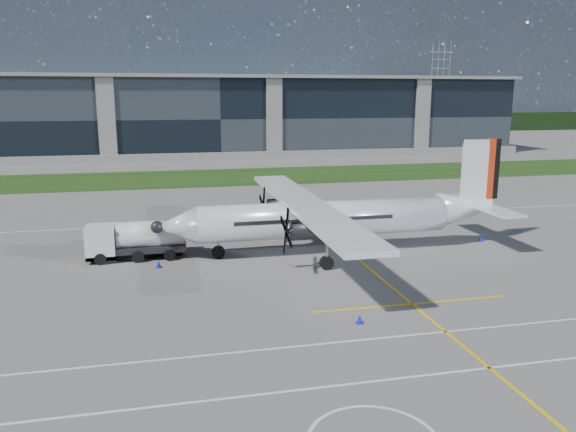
{
  "coord_description": "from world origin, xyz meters",
  "views": [
    {
      "loc": [
        -10.77,
        -34.42,
        11.88
      ],
      "look_at": [
        -1.52,
        6.76,
        2.76
      ],
      "focal_mm": 35.0,
      "sensor_mm": 36.0,
      "label": 1
    }
  ],
  "objects_px": {
    "fuel_tanker_truck": "(129,241)",
    "safety_cone_nose_port": "(159,264)",
    "turboprop_aircraft": "(337,198)",
    "ground_crew_person": "(184,243)",
    "safety_cone_nose_stbd": "(168,251)",
    "safety_cone_stbdwing": "(272,213)",
    "safety_cone_portwing": "(360,319)",
    "safety_cone_fwd": "(137,259)",
    "safety_cone_tail": "(481,238)",
    "baggage_tug": "(167,242)",
    "pylon_east": "(440,86)"
  },
  "relations": [
    {
      "from": "fuel_tanker_truck",
      "to": "safety_cone_nose_port",
      "type": "relative_size",
      "value": 14.91
    },
    {
      "from": "turboprop_aircraft",
      "to": "ground_crew_person",
      "type": "bearing_deg",
      "value": 172.12
    },
    {
      "from": "safety_cone_nose_stbd",
      "to": "safety_cone_stbdwing",
      "type": "bearing_deg",
      "value": 48.7
    },
    {
      "from": "fuel_tanker_truck",
      "to": "safety_cone_stbdwing",
      "type": "bearing_deg",
      "value": 43.65
    },
    {
      "from": "safety_cone_portwing",
      "to": "safety_cone_fwd",
      "type": "distance_m",
      "value": 18.53
    },
    {
      "from": "fuel_tanker_truck",
      "to": "safety_cone_tail",
      "type": "height_order",
      "value": "fuel_tanker_truck"
    },
    {
      "from": "safety_cone_nose_stbd",
      "to": "safety_cone_fwd",
      "type": "bearing_deg",
      "value": -142.34
    },
    {
      "from": "turboprop_aircraft",
      "to": "baggage_tug",
      "type": "height_order",
      "value": "turboprop_aircraft"
    },
    {
      "from": "ground_crew_person",
      "to": "safety_cone_tail",
      "type": "bearing_deg",
      "value": -102.96
    },
    {
      "from": "fuel_tanker_truck",
      "to": "ground_crew_person",
      "type": "height_order",
      "value": "fuel_tanker_truck"
    },
    {
      "from": "pylon_east",
      "to": "safety_cone_portwing",
      "type": "xyz_separation_m",
      "value": [
        -85.92,
        -157.99,
        -14.75
      ]
    },
    {
      "from": "fuel_tanker_truck",
      "to": "safety_cone_portwing",
      "type": "relative_size",
      "value": 14.91
    },
    {
      "from": "pylon_east",
      "to": "ground_crew_person",
      "type": "relative_size",
      "value": 16.61
    },
    {
      "from": "safety_cone_fwd",
      "to": "safety_cone_stbdwing",
      "type": "height_order",
      "value": "same"
    },
    {
      "from": "pylon_east",
      "to": "safety_cone_nose_stbd",
      "type": "height_order",
      "value": "pylon_east"
    },
    {
      "from": "turboprop_aircraft",
      "to": "safety_cone_tail",
      "type": "xyz_separation_m",
      "value": [
        12.64,
        0.23,
        -3.99
      ]
    },
    {
      "from": "ground_crew_person",
      "to": "safety_cone_tail",
      "type": "relative_size",
      "value": 3.61
    },
    {
      "from": "safety_cone_nose_stbd",
      "to": "safety_cone_tail",
      "type": "relative_size",
      "value": 1.0
    },
    {
      "from": "baggage_tug",
      "to": "safety_cone_portwing",
      "type": "distance_m",
      "value": 18.74
    },
    {
      "from": "turboprop_aircraft",
      "to": "safety_cone_stbdwing",
      "type": "distance_m",
      "value": 14.63
    },
    {
      "from": "safety_cone_nose_port",
      "to": "safety_cone_stbdwing",
      "type": "bearing_deg",
      "value": 53.98
    },
    {
      "from": "ground_crew_person",
      "to": "safety_cone_tail",
      "type": "height_order",
      "value": "ground_crew_person"
    },
    {
      "from": "fuel_tanker_truck",
      "to": "baggage_tug",
      "type": "xyz_separation_m",
      "value": [
        2.71,
        0.84,
        -0.5
      ]
    },
    {
      "from": "pylon_east",
      "to": "safety_cone_fwd",
      "type": "distance_m",
      "value": 174.66
    },
    {
      "from": "safety_cone_nose_port",
      "to": "safety_cone_tail",
      "type": "bearing_deg",
      "value": 3.43
    },
    {
      "from": "baggage_tug",
      "to": "safety_cone_nose_stbd",
      "type": "relative_size",
      "value": 5.97
    },
    {
      "from": "fuel_tanker_truck",
      "to": "safety_cone_nose_stbd",
      "type": "height_order",
      "value": "fuel_tanker_truck"
    },
    {
      "from": "fuel_tanker_truck",
      "to": "safety_cone_stbdwing",
      "type": "height_order",
      "value": "fuel_tanker_truck"
    },
    {
      "from": "safety_cone_tail",
      "to": "ground_crew_person",
      "type": "bearing_deg",
      "value": 176.77
    },
    {
      "from": "safety_cone_portwing",
      "to": "safety_cone_tail",
      "type": "distance_m",
      "value": 20.98
    },
    {
      "from": "safety_cone_portwing",
      "to": "pylon_east",
      "type": "bearing_deg",
      "value": 61.46
    },
    {
      "from": "safety_cone_nose_port",
      "to": "safety_cone_portwing",
      "type": "relative_size",
      "value": 1.0
    },
    {
      "from": "safety_cone_portwing",
      "to": "safety_cone_fwd",
      "type": "relative_size",
      "value": 1.0
    },
    {
      "from": "baggage_tug",
      "to": "safety_cone_nose_stbd",
      "type": "distance_m",
      "value": 0.66
    },
    {
      "from": "pylon_east",
      "to": "safety_cone_nose_stbd",
      "type": "relative_size",
      "value": 60.0
    },
    {
      "from": "turboprop_aircraft",
      "to": "safety_cone_nose_stbd",
      "type": "bearing_deg",
      "value": 170.7
    },
    {
      "from": "safety_cone_fwd",
      "to": "safety_cone_portwing",
      "type": "bearing_deg",
      "value": -49.63
    },
    {
      "from": "safety_cone_nose_port",
      "to": "turboprop_aircraft",
      "type": "bearing_deg",
      "value": 5.67
    },
    {
      "from": "safety_cone_portwing",
      "to": "safety_cone_stbdwing",
      "type": "xyz_separation_m",
      "value": [
        0.62,
        27.65,
        0.0
      ]
    },
    {
      "from": "safety_cone_nose_stbd",
      "to": "safety_cone_tail",
      "type": "height_order",
      "value": "same"
    },
    {
      "from": "safety_cone_nose_port",
      "to": "safety_cone_fwd",
      "type": "xyz_separation_m",
      "value": [
        -1.56,
        1.67,
        0.0
      ]
    },
    {
      "from": "turboprop_aircraft",
      "to": "safety_cone_portwing",
      "type": "distance_m",
      "value": 14.65
    },
    {
      "from": "turboprop_aircraft",
      "to": "safety_cone_fwd",
      "type": "relative_size",
      "value": 56.59
    },
    {
      "from": "pylon_east",
      "to": "safety_cone_fwd",
      "type": "bearing_deg",
      "value": -124.24
    },
    {
      "from": "baggage_tug",
      "to": "safety_cone_tail",
      "type": "xyz_separation_m",
      "value": [
        25.45,
        -1.95,
        -0.65
      ]
    },
    {
      "from": "pylon_east",
      "to": "fuel_tanker_truck",
      "type": "bearing_deg",
      "value": -124.57
    },
    {
      "from": "safety_cone_tail",
      "to": "safety_cone_portwing",
      "type": "bearing_deg",
      "value": -138.14
    },
    {
      "from": "baggage_tug",
      "to": "ground_crew_person",
      "type": "height_order",
      "value": "ground_crew_person"
    },
    {
      "from": "safety_cone_nose_stbd",
      "to": "safety_cone_fwd",
      "type": "relative_size",
      "value": 1.0
    },
    {
      "from": "turboprop_aircraft",
      "to": "fuel_tanker_truck",
      "type": "xyz_separation_m",
      "value": [
        -15.52,
        1.33,
        -2.85
      ]
    }
  ]
}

